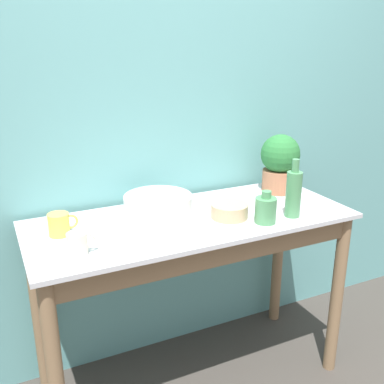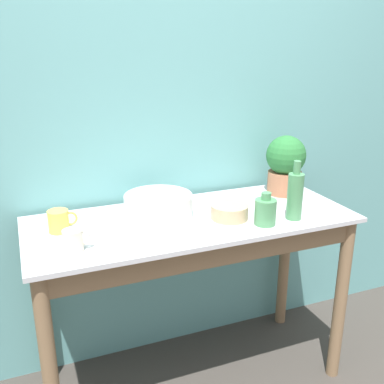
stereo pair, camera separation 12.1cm
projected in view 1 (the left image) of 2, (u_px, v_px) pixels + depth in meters
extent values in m
cube|color=#609E9E|center=(161.00, 129.00, 2.18)|extent=(6.00, 0.05, 2.40)
cylinder|color=#846647|center=(56.00, 381.00, 1.65)|extent=(0.06, 0.06, 0.84)
cylinder|color=#846647|center=(337.00, 296.00, 2.20)|extent=(0.06, 0.06, 0.84)
cylinder|color=#846647|center=(38.00, 312.00, 2.07)|extent=(0.06, 0.06, 0.84)
cylinder|color=#846647|center=(278.00, 255.00, 2.62)|extent=(0.06, 0.06, 0.84)
cube|color=#846647|center=(218.00, 254.00, 1.81)|extent=(1.34, 0.02, 0.10)
cube|color=silver|center=(192.00, 220.00, 2.00)|extent=(1.44, 0.59, 0.02)
cylinder|color=#A36647|center=(279.00, 181.00, 2.32)|extent=(0.17, 0.17, 0.12)
sphere|color=#286B33|center=(280.00, 154.00, 2.28)|extent=(0.20, 0.20, 0.20)
cylinder|color=silver|center=(158.00, 207.00, 1.98)|extent=(0.30, 0.30, 0.10)
cylinder|color=#4C8C59|center=(293.00, 194.00, 1.98)|extent=(0.07, 0.07, 0.21)
cylinder|color=#4C8C59|center=(296.00, 166.00, 1.94)|extent=(0.03, 0.03, 0.06)
cylinder|color=#4C8C59|center=(266.00, 210.00, 1.92)|extent=(0.09, 0.09, 0.11)
cylinder|color=#4C8C59|center=(266.00, 195.00, 1.90)|extent=(0.04, 0.04, 0.03)
cylinder|color=beige|center=(77.00, 244.00, 1.64)|extent=(0.07, 0.07, 0.08)
torus|color=beige|center=(89.00, 241.00, 1.65)|extent=(0.06, 0.01, 0.06)
cylinder|color=#E5CC4C|center=(59.00, 225.00, 1.80)|extent=(0.08, 0.08, 0.09)
torus|color=#E5CC4C|center=(71.00, 222.00, 1.82)|extent=(0.06, 0.01, 0.06)
cylinder|color=tan|center=(229.00, 211.00, 1.98)|extent=(0.16, 0.16, 0.06)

